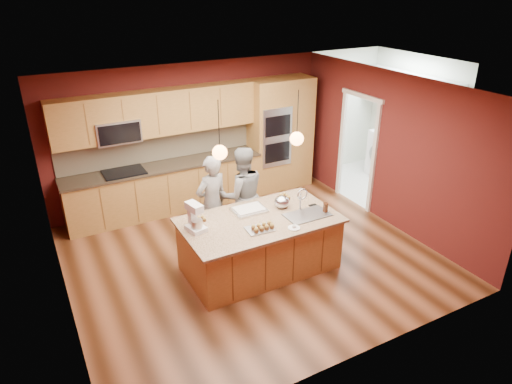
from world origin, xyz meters
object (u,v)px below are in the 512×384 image
person_right (242,195)px  stand_mixer (195,219)px  mixing_bowl (282,202)px  person_left (212,203)px  island (261,243)px

person_right → stand_mixer: (-1.11, -0.75, 0.20)m
mixing_bowl → person_left: bearing=139.7°
person_left → stand_mixer: person_left is taller
person_left → stand_mixer: bearing=38.8°
island → person_left: person_left is taller
person_right → stand_mixer: 1.35m
person_left → person_right: size_ratio=0.97×
person_left → person_right: 0.53m
island → person_right: 1.00m
island → person_right: size_ratio=1.39×
island → stand_mixer: stand_mixer is taller
person_left → mixing_bowl: bearing=125.7°
island → mixing_bowl: 0.71m
island → person_left: size_ratio=1.43×
island → person_right: person_right is taller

